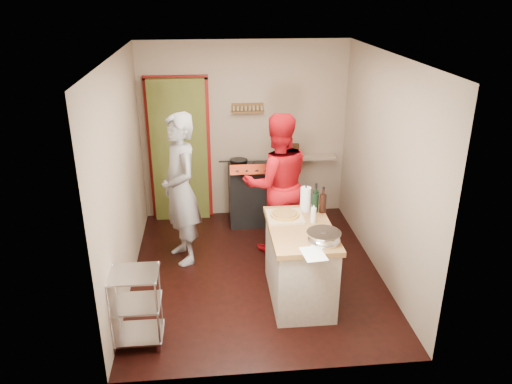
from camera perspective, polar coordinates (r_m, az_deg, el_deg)
floor at (r=6.26m, az=-0.00°, el=-9.03°), size 3.50×3.50×0.00m
back_wall at (r=7.41m, az=-6.33°, el=5.58°), size 3.00×0.44×2.60m
left_wall at (r=5.75m, az=-15.06°, el=1.61°), size 0.04×3.50×2.60m
right_wall at (r=6.01m, az=14.39°, el=2.62°), size 0.04×3.50×2.60m
ceiling at (r=5.37m, az=-0.00°, el=15.41°), size 3.00×3.50×0.02m
stove at (r=7.32m, az=-0.72°, el=-0.17°), size 0.60×0.63×1.00m
wire_shelving at (r=5.05m, az=-13.56°, el=-12.40°), size 0.48×0.40×0.80m
island at (r=5.58m, az=5.06°, el=-7.80°), size 0.69×1.32×1.19m
person_stripe at (r=6.19m, az=-8.63°, el=0.25°), size 0.69×0.82×1.92m
person_red at (r=6.39m, az=2.43°, el=0.94°), size 0.97×0.79×1.85m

